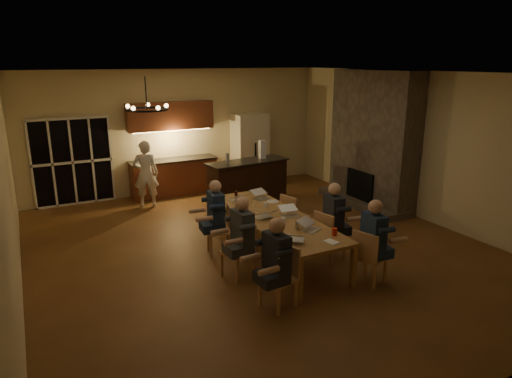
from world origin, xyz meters
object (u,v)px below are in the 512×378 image
object	(u,v)px
person_right_near	(373,242)
redcup_mid	(246,211)
laptop_a	(294,233)
bar_bottle	(227,158)
can_cola	(236,194)
chair_right_far	(295,216)
laptop_c	(263,211)
redcup_near	(335,232)
can_silver	(297,226)
chair_left_mid	(237,251)
person_left_near	(276,265)
standing_person	(146,174)
plate_far	(273,202)
refrigerator	(250,150)
laptop_b	(312,224)
bar_blender	(262,149)
person_left_far	(216,217)
person_right_mid	(333,221)
chair_right_near	(370,256)
chair_right_mid	(331,235)
bar_island	(248,182)
chair_left_far	(219,230)
laptop_e	(237,195)
mug_back	(237,205)
laptop_d	(290,210)
person_left_mid	(242,238)
chandelier	(147,109)
mug_front	(283,221)
plate_near	(305,223)
plate_left	(286,237)
dining_table	(274,236)

from	to	relation	value
person_right_near	redcup_mid	distance (m)	2.32
laptop_a	bar_bottle	size ratio (longest dim) A/B	1.33
can_cola	chair_right_far	bearing A→B (deg)	-41.25
laptop_c	redcup_near	bearing A→B (deg)	110.09
person_right_near	can_silver	world-z (taller)	person_right_near
person_right_near	bar_bottle	world-z (taller)	person_right_near
chair_left_mid	person_left_near	bearing A→B (deg)	-17.08
standing_person	plate_far	distance (m)	3.59
person_left_near	refrigerator	bearing A→B (deg)	152.58
laptop_b	person_right_near	bearing A→B (deg)	-74.16
person_left_near	bar_blender	distance (m)	5.27
chair_right_far	laptop_b	distance (m)	1.64
person_right_near	can_cola	world-z (taller)	person_right_near
person_left_far	person_right_mid	bearing A→B (deg)	63.80
chair_right_near	chair_right_mid	distance (m)	1.01
bar_island	chair_left_far	xyz separation A→B (m)	(-1.78, -2.42, -0.10)
chair_left_far	chair_right_mid	size ratio (longest dim) A/B	1.00
laptop_e	plate_far	xyz separation A→B (m)	(0.56, -0.41, -0.10)
bar_island	mug_back	xyz separation A→B (m)	(-1.33, -2.23, 0.26)
person_right_near	person_left_far	bearing A→B (deg)	46.25
can_silver	redcup_near	bearing A→B (deg)	-52.75
person_right_mid	bar_bottle	xyz separation A→B (m)	(-0.47, 3.49, 0.51)
laptop_d	chair_right_far	bearing A→B (deg)	58.75
person_left_mid	redcup_near	world-z (taller)	person_left_mid
person_left_mid	laptop_c	distance (m)	0.92
person_right_near	plate_far	size ratio (longest dim) A/B	5.91
standing_person	laptop_d	size ratio (longest dim) A/B	5.03
redcup_mid	plate_far	world-z (taller)	redcup_mid
chair_right_mid	laptop_e	size ratio (longest dim) A/B	2.78
refrigerator	laptop_c	distance (m)	4.96
chandelier	laptop_c	distance (m)	2.75
mug_front	person_left_near	bearing A→B (deg)	-124.31
bar_island	laptop_e	size ratio (longest dim) A/B	6.32
standing_person	laptop_e	bearing A→B (deg)	128.95
bar_island	can_cola	size ratio (longest dim) A/B	16.85
plate_near	chair_right_mid	bearing A→B (deg)	-2.92
person_left_near	person_right_mid	world-z (taller)	same
plate_far	chair_left_far	bearing A→B (deg)	-171.80
person_left_far	bar_bottle	size ratio (longest dim) A/B	5.75
mug_back	laptop_d	bearing A→B (deg)	-55.28
chandelier	redcup_near	xyz separation A→B (m)	(2.58, -1.04, -1.94)
plate_left	chair_right_far	bearing A→B (deg)	53.18
laptop_b	plate_near	xyz separation A→B (m)	(0.10, 0.33, -0.10)
mug_back	can_silver	xyz separation A→B (m)	(0.39, -1.49, 0.01)
laptop_a	can_silver	world-z (taller)	laptop_a
chair_left_far	laptop_a	xyz separation A→B (m)	(0.53, -1.67, 0.42)
laptop_a	can_cola	distance (m)	2.50
dining_table	person_left_mid	xyz separation A→B (m)	(-0.89, -0.54, 0.31)
plate_left	standing_person	bearing A→B (deg)	100.94
chair_right_mid	person_right_near	bearing A→B (deg)	168.68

